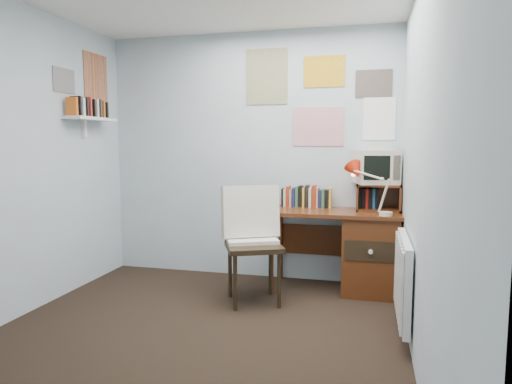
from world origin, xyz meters
TOP-DOWN VIEW (x-y plane):
  - ground at (0.00, 0.00)m, footprint 3.50×3.50m
  - back_wall at (0.00, 1.75)m, footprint 3.00×0.02m
  - right_wall at (1.50, 0.00)m, footprint 0.02×3.50m
  - desk at (1.17, 1.48)m, footprint 1.20×0.55m
  - desk_chair at (0.24, 0.96)m, footprint 0.66×0.65m
  - desk_lamp at (1.35, 1.29)m, footprint 0.34×0.31m
  - tv_riser at (1.29, 1.59)m, footprint 0.40×0.30m
  - crt_tv at (1.26, 1.61)m, footprint 0.44×0.42m
  - book_row at (0.66, 1.66)m, footprint 0.60×0.14m
  - radiator at (1.46, 0.55)m, footprint 0.09×0.80m
  - wall_shelf at (-1.40, 1.10)m, footprint 0.20×0.62m
  - posters_back at (0.70, 1.74)m, footprint 1.20×0.01m
  - posters_left at (-1.49, 1.10)m, footprint 0.01×0.70m

SIDE VIEW (x-z plane):
  - ground at x=0.00m, z-range 0.00..0.00m
  - desk at x=1.17m, z-range 0.03..0.79m
  - radiator at x=1.46m, z-range 0.12..0.72m
  - desk_chair at x=0.24m, z-range 0.00..0.99m
  - book_row at x=0.66m, z-range 0.76..0.98m
  - tv_riser at x=1.29m, z-range 0.76..1.01m
  - desk_lamp at x=1.35m, z-range 0.76..1.18m
  - crt_tv at x=1.26m, z-range 1.01..1.35m
  - back_wall at x=0.00m, z-range 0.00..2.50m
  - right_wall at x=1.50m, z-range 0.00..2.50m
  - wall_shelf at x=-1.40m, z-range 1.50..1.74m
  - posters_back at x=0.70m, z-range 1.40..2.30m
  - posters_left at x=-1.49m, z-range 1.70..2.30m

